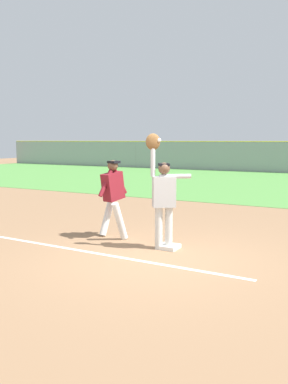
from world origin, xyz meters
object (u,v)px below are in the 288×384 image
object	(u,v)px
baseball	(159,140)
parked_car_green	(163,158)
first_base	(169,247)
fielder	(163,193)
runner	(113,193)
parked_car_red	(227,159)

from	to	relation	value
baseball	parked_car_green	bearing A→B (deg)	116.05
first_base	fielder	bearing A→B (deg)	-143.08
runner	parked_car_red	size ratio (longest dim) A/B	0.39
first_base	parked_car_red	size ratio (longest dim) A/B	0.09
baseball	parked_car_green	xyz separation A→B (m)	(-11.90, 24.34, -1.48)
fielder	parked_car_red	size ratio (longest dim) A/B	0.51
fielder	parked_car_red	bearing A→B (deg)	-20.51
fielder	runner	world-z (taller)	fielder
parked_car_red	parked_car_green	bearing A→B (deg)	173.63
parked_car_green	fielder	bearing A→B (deg)	-66.93
fielder	first_base	bearing A→B (deg)	-88.12
first_base	baseball	bearing A→B (deg)	-134.12
baseball	parked_car_red	xyz separation A→B (m)	(-6.09, 23.79, -1.48)
first_base	baseball	xyz separation A→B (m)	(-0.15, -0.15, 2.11)
fielder	parked_car_green	xyz separation A→B (m)	(-11.95, 24.26, -0.45)
parked_car_green	parked_car_red	world-z (taller)	same
fielder	baseball	distance (m)	1.04
first_base	parked_car_green	bearing A→B (deg)	116.48
baseball	parked_car_red	world-z (taller)	baseball
runner	parked_car_red	distance (m)	23.86
first_base	parked_car_green	world-z (taller)	parked_car_green
parked_car_red	baseball	bearing A→B (deg)	-76.52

